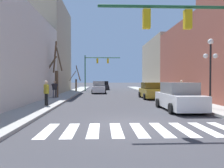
# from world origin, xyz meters

# --- Properties ---
(ground_plane) EXTENTS (240.00, 240.00, 0.00)m
(ground_plane) POSITION_xyz_m (0.00, 0.00, 0.00)
(ground_plane) COLOR #38383D
(sidewalk_left) EXTENTS (2.24, 90.00, 0.15)m
(sidewalk_left) POSITION_xyz_m (-5.83, 0.00, 0.07)
(sidewalk_left) COLOR #9E9E99
(sidewalk_left) RESTS_ON ground_plane
(building_row_left) EXTENTS (6.00, 34.61, 13.93)m
(building_row_left) POSITION_xyz_m (-9.95, 11.33, 5.80)
(building_row_left) COLOR #BCB299
(building_row_left) RESTS_ON ground_plane
(building_row_right) EXTENTS (6.00, 42.51, 12.78)m
(building_row_right) POSITION_xyz_m (9.95, 13.40, 5.30)
(building_row_right) COLOR #934C3D
(building_row_right) RESTS_ON ground_plane
(crosswalk_stripes) EXTENTS (7.65, 2.60, 0.01)m
(crosswalk_stripes) POSITION_xyz_m (-0.00, -1.06, 0.00)
(crosswalk_stripes) COLOR white
(crosswalk_stripes) RESTS_ON ground_plane
(traffic_signal_near) EXTENTS (6.21, 0.28, 5.61)m
(traffic_signal_near) POSITION_xyz_m (2.64, -0.11, 4.06)
(traffic_signal_near) COLOR #236038
(traffic_signal_near) RESTS_ON ground_plane
(traffic_signal_far) EXTENTS (6.09, 0.28, 6.12)m
(traffic_signal_far) POSITION_xyz_m (-2.74, 27.83, 4.41)
(traffic_signal_far) COLOR #236038
(traffic_signal_far) RESTS_ON ground_plane
(street_lamp_right_corner) EXTENTS (0.95, 0.36, 4.46)m
(street_lamp_right_corner) POSITION_xyz_m (5.46, 4.04, 3.30)
(street_lamp_right_corner) COLOR black
(street_lamp_right_corner) RESTS_ON sidewalk_right
(car_driving_away_lane) EXTENTS (2.00, 4.24, 1.75)m
(car_driving_away_lane) POSITION_xyz_m (-1.99, 21.76, 0.81)
(car_driving_away_lane) COLOR white
(car_driving_away_lane) RESTS_ON ground_plane
(car_at_intersection) EXTENTS (2.19, 4.84, 1.81)m
(car_at_intersection) POSITION_xyz_m (3.50, 4.26, 0.84)
(car_at_intersection) COLOR white
(car_at_intersection) RESTS_ON ground_plane
(car_parked_right_far) EXTENTS (2.03, 4.54, 1.69)m
(car_parked_right_far) POSITION_xyz_m (3.58, 12.95, 0.79)
(car_parked_right_far) COLOR #A38423
(car_parked_right_far) RESTS_ON ground_plane
(car_parked_right_mid) EXTENTS (2.20, 4.62, 1.66)m
(car_parked_right_mid) POSITION_xyz_m (-1.29, 32.86, 0.77)
(car_parked_right_mid) COLOR black
(car_parked_right_mid) RESTS_ON ground_plane
(pedestrian_on_left_sidewalk) EXTENTS (0.52, 0.67, 1.77)m
(pedestrian_on_left_sidewalk) POSITION_xyz_m (-5.46, 6.01, 1.20)
(pedestrian_on_left_sidewalk) COLOR black
(pedestrian_on_left_sidewalk) RESTS_ON sidewalk_left
(pedestrian_on_right_sidewalk) EXTENTS (0.61, 0.55, 1.71)m
(pedestrian_on_right_sidewalk) POSITION_xyz_m (-6.28, 12.45, 1.16)
(pedestrian_on_right_sidewalk) COLOR #4C4C51
(pedestrian_on_right_sidewalk) RESTS_ON sidewalk_left
(pedestrian_crossing_street) EXTENTS (0.71, 0.47, 1.79)m
(pedestrian_crossing_street) POSITION_xyz_m (6.34, 11.58, 1.21)
(pedestrian_crossing_street) COLOR #4C4C51
(pedestrian_crossing_street) RESTS_ON sidewalk_right
(street_tree_left_near) EXTENTS (1.95, 2.27, 4.08)m
(street_tree_left_near) POSITION_xyz_m (-5.54, 24.81, 1.95)
(street_tree_left_near) COLOR brown
(street_tree_left_near) RESTS_ON sidewalk_left
(street_tree_right_far) EXTENTS (2.05, 1.97, 5.82)m
(street_tree_right_far) POSITION_xyz_m (-6.28, 13.05, 2.48)
(street_tree_right_far) COLOR brown
(street_tree_right_far) RESTS_ON sidewalk_left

